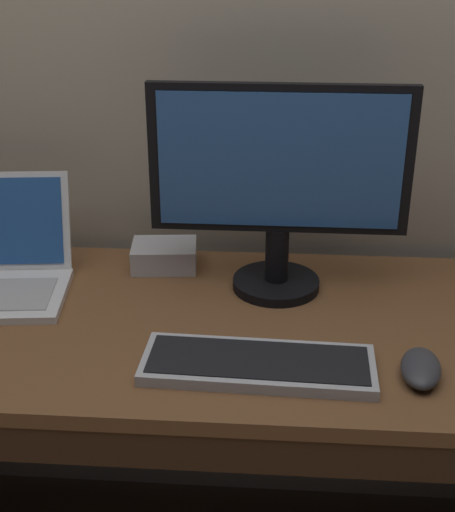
{
  "coord_description": "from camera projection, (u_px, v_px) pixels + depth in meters",
  "views": [
    {
      "loc": [
        0.15,
        -1.21,
        1.48
      ],
      "look_at": [
        0.06,
        0.0,
        0.91
      ],
      "focal_mm": 49.79,
      "sensor_mm": 36.0,
      "label": 1
    }
  ],
  "objects": [
    {
      "name": "external_monitor",
      "position": [
        279.0,
        187.0,
        1.42
      ],
      "size": [
        0.52,
        0.19,
        0.44
      ],
      "color": "black",
      "rests_on": "desk"
    },
    {
      "name": "wired_keyboard",
      "position": [
        258.0,
        365.0,
        1.24
      ],
      "size": [
        0.41,
        0.16,
        0.02
      ],
      "color": "#BCBCC1",
      "rests_on": "desk"
    },
    {
      "name": "computer_mouse",
      "position": [
        421.0,
        368.0,
        1.22
      ],
      "size": [
        0.09,
        0.13,
        0.04
      ],
      "primitive_type": "ellipsoid",
      "rotation": [
        0.0,
        0.0,
        -0.16
      ],
      "color": "#38383D",
      "rests_on": "desk"
    },
    {
      "name": "desk",
      "position": [
        197.0,
        416.0,
        1.5
      ],
      "size": [
        1.74,
        0.64,
        0.77
      ],
      "color": "brown",
      "rests_on": "ground"
    },
    {
      "name": "external_drive_box",
      "position": [
        164.0,
        256.0,
        1.61
      ],
      "size": [
        0.15,
        0.12,
        0.06
      ],
      "primitive_type": "cube",
      "rotation": [
        0.0,
        0.0,
        0.09
      ],
      "color": "silver",
      "rests_on": "desk"
    }
  ]
}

